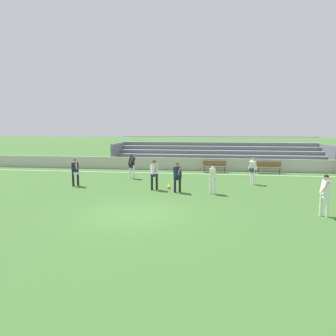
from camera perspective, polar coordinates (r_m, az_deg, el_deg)
ground_plane at (r=12.84m, az=-5.80°, el=-8.44°), size 160.00×160.00×0.00m
field_line_sideline at (r=23.23m, az=0.39°, el=-0.98°), size 44.00×0.12×0.01m
sideline_wall at (r=24.93m, az=0.91°, el=0.79°), size 48.00×0.16×1.00m
bleacher_stand at (r=27.76m, az=9.31°, el=2.60°), size 18.58×4.34×2.56m
bench_near_wall_gap at (r=23.93m, az=8.67°, el=0.50°), size 1.80×0.40×0.90m
bench_far_left at (r=24.35m, az=18.29°, el=0.32°), size 1.80×0.40×0.90m
player_dark_deep_cover at (r=16.50m, az=1.77°, el=-1.30°), size 0.48×0.65×1.62m
player_white_challenging at (r=17.15m, az=-2.57°, el=-0.78°), size 0.50×0.60×1.69m
player_dark_wide_right at (r=20.97m, az=-6.78°, el=0.79°), size 0.50×0.60×1.70m
player_white_pressing_high at (r=19.42m, az=15.53°, el=-0.04°), size 0.65×0.50×1.69m
player_dark_trailing_run at (r=19.04m, az=-16.91°, el=-0.37°), size 0.48×0.65×1.64m
player_white_wide_left at (r=16.31m, az=8.37°, el=-1.51°), size 0.43×0.57×1.62m
player_white_on_ball at (r=13.64m, az=27.25°, el=-3.93°), size 0.51×0.45×1.70m
soccer_ball at (r=17.61m, az=0.17°, el=-3.52°), size 0.22×0.22×0.22m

